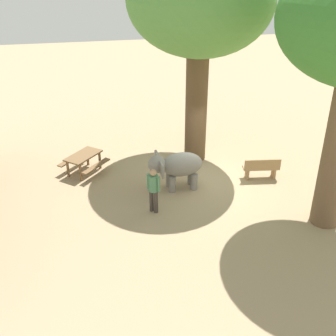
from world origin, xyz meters
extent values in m
plane|color=tan|center=(0.00, 0.00, 0.00)|extent=(60.00, 60.00, 0.00)
cylinder|color=gray|center=(-0.53, 1.44, 0.31)|extent=(0.26, 0.26, 0.61)
cylinder|color=gray|center=(-0.10, 1.44, 0.31)|extent=(0.26, 0.26, 0.61)
cylinder|color=gray|center=(-0.52, 0.60, 0.31)|extent=(0.26, 0.26, 0.61)
cylinder|color=gray|center=(-0.09, 0.60, 0.31)|extent=(0.26, 0.26, 0.61)
ellipsoid|color=gray|center=(-0.31, 1.02, 0.98)|extent=(0.79, 1.54, 0.92)
sphere|color=gray|center=(-0.32, 1.96, 1.09)|extent=(0.65, 0.65, 0.65)
cone|color=gray|center=(-0.32, 2.21, 0.51)|extent=(0.20, 0.20, 1.03)
cube|color=gray|center=(-0.75, 1.86, 1.09)|extent=(0.53, 0.09, 0.49)
cube|color=gray|center=(0.11, 1.87, 1.09)|extent=(0.53, 0.09, 0.49)
cylinder|color=#3F3833|center=(-1.64, 2.41, 0.41)|extent=(0.14, 0.14, 0.82)
cylinder|color=#3F3833|center=(-1.76, 2.28, 0.41)|extent=(0.14, 0.14, 0.82)
cylinder|color=#4C7F59|center=(-1.70, 2.34, 1.11)|extent=(0.32, 0.32, 0.58)
sphere|color=tan|center=(-1.70, 2.34, 1.51)|extent=(0.22, 0.22, 0.22)
cylinder|color=#4C7F59|center=(-1.55, 2.49, 1.12)|extent=(0.09, 0.09, 0.55)
cylinder|color=#4C7F59|center=(-1.84, 2.19, 1.12)|extent=(0.09, 0.09, 0.55)
cylinder|color=brown|center=(2.08, -0.16, 2.40)|extent=(0.89, 0.89, 4.80)
cube|color=#9E7A51|center=(-0.25, -2.17, 0.45)|extent=(0.61, 1.44, 0.06)
cube|color=#9E7A51|center=(-0.42, -2.15, 0.68)|extent=(0.27, 1.39, 0.40)
cube|color=#9E7A51|center=(-0.17, -1.65, 0.21)|extent=(0.37, 0.13, 0.42)
cube|color=#9E7A51|center=(-0.33, -2.69, 0.21)|extent=(0.37, 0.13, 0.42)
cube|color=brown|center=(1.71, 4.54, 0.75)|extent=(1.65, 1.60, 0.06)
cylinder|color=brown|center=(1.04, 4.70, 0.36)|extent=(0.10, 0.10, 0.72)
cylinder|color=brown|center=(1.47, 5.18, 0.36)|extent=(0.10, 0.10, 0.72)
cylinder|color=brown|center=(1.94, 3.90, 0.36)|extent=(0.10, 0.10, 0.72)
cylinder|color=brown|center=(2.37, 4.38, 0.36)|extent=(0.10, 0.10, 0.72)
cube|color=brown|center=(1.29, 4.08, 0.44)|extent=(1.28, 1.18, 0.05)
cube|color=brown|center=(2.12, 5.00, 0.44)|extent=(1.28, 1.18, 0.05)
camera|label=1|loc=(-13.34, 4.40, 7.83)|focal=44.04mm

